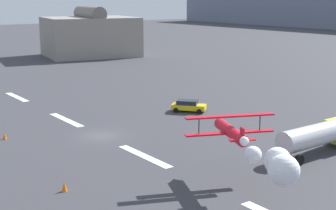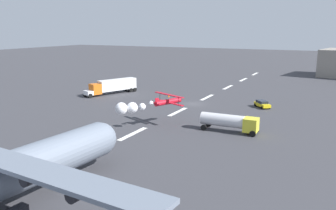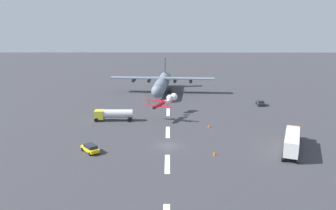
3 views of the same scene
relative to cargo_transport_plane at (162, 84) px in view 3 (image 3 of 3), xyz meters
name	(u,v)px [view 3 (image 3 of 3)]	position (x,y,z in m)	size (l,w,h in m)	color
ground_plane	(168,146)	(-50.93, -2.32, -3.49)	(440.00, 440.00, 0.00)	#38383D
runway_stripe_3	(167,164)	(-59.53, -2.32, -3.48)	(8.00, 0.90, 0.01)	white
runway_stripe_4	(168,132)	(-42.32, -2.32, -3.48)	(8.00, 0.90, 0.01)	white
runway_stripe_5	(168,112)	(-25.12, -2.32, -3.48)	(8.00, 0.90, 0.01)	white
runway_stripe_6	(168,98)	(-7.91, -2.32, -3.48)	(8.00, 0.90, 0.01)	white
cargo_transport_plane	(162,84)	(0.00, 0.00, 0.00)	(29.51, 36.66, 11.44)	slate
stunt_biplane_red	(168,100)	(-27.85, -2.30, 0.66)	(13.28, 8.52, 2.11)	red
semi_truck_orange	(292,140)	(-53.08, -26.22, -1.36)	(14.67, 8.04, 3.70)	silver
fuel_tanker_truck	(113,114)	(-33.37, 11.42, -1.74)	(2.83, 9.55, 2.90)	yellow
followme_car_yellow	(260,103)	(-17.02, -29.94, -2.68)	(4.16, 2.15, 1.52)	#262628
airport_staff_sedan	(90,148)	(-54.25, 12.35, -2.68)	(4.48, 4.19, 1.52)	yellow
traffic_cone_near	(214,153)	(-55.61, -11.06, -3.11)	(0.44, 0.44, 0.75)	orange
traffic_cone_far	(209,126)	(-38.82, -11.97, -3.11)	(0.44, 0.44, 0.75)	orange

